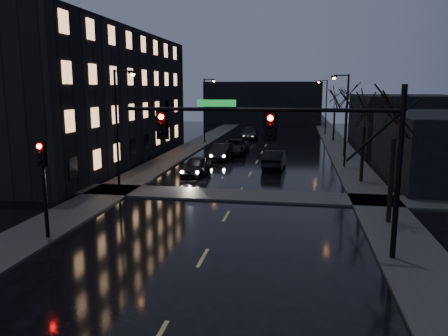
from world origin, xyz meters
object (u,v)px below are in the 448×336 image
at_px(oncoming_car_c, 235,147).
at_px(lead_car, 274,159).
at_px(oncoming_car_d, 250,133).
at_px(oncoming_car_b, 221,152).
at_px(oncoming_car_a, 196,166).

height_order(oncoming_car_c, lead_car, lead_car).
relative_size(oncoming_car_c, oncoming_car_d, 1.04).
distance_m(oncoming_car_d, lead_car, 22.17).
bearing_deg(oncoming_car_b, oncoming_car_d, 89.94).
xyz_separation_m(oncoming_car_c, lead_car, (4.53, -7.70, 0.02)).
bearing_deg(oncoming_car_a, oncoming_car_d, 88.27).
xyz_separation_m(oncoming_car_b, oncoming_car_d, (0.82, 17.79, 0.02)).
xyz_separation_m(oncoming_car_b, lead_car, (5.33, -3.92, 0.04)).
xyz_separation_m(oncoming_car_b, oncoming_car_c, (0.80, 3.78, 0.01)).
bearing_deg(oncoming_car_d, oncoming_car_a, -95.79).
bearing_deg(oncoming_car_c, oncoming_car_d, 89.14).
xyz_separation_m(oncoming_car_a, oncoming_car_c, (1.45, 11.82, 0.03)).
xyz_separation_m(oncoming_car_c, oncoming_car_d, (0.02, 14.01, 0.00)).
distance_m(oncoming_car_a, lead_car, 7.27).
relative_size(oncoming_car_a, oncoming_car_b, 0.95).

